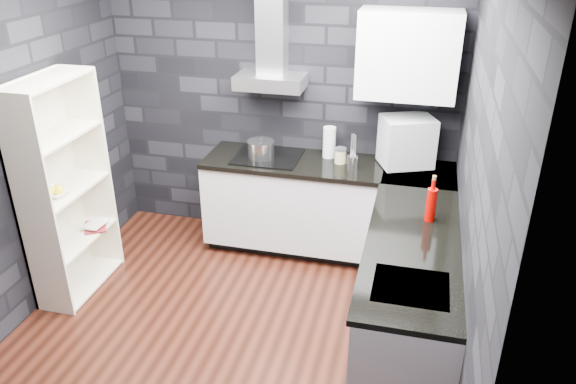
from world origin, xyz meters
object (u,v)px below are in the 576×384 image
at_px(bookshelf, 65,190).
at_px(pot, 261,150).
at_px(storage_jar, 340,156).
at_px(glass_vase, 329,142).
at_px(utensil_crock, 352,163).
at_px(fruit_bowl, 56,192).
at_px(appliance_garage, 407,141).
at_px(red_bottle, 431,205).

bearing_deg(bookshelf, pot, 51.64).
xyz_separation_m(pot, storage_jar, (0.71, 0.07, -0.02)).
bearing_deg(storage_jar, bookshelf, -152.10).
distance_m(glass_vase, utensil_crock, 0.34).
xyz_separation_m(glass_vase, storage_jar, (0.12, -0.11, -0.08)).
bearing_deg(storage_jar, fruit_bowl, -149.63).
height_order(storage_jar, bookshelf, bookshelf).
height_order(utensil_crock, fruit_bowl, utensil_crock).
xyz_separation_m(appliance_garage, fruit_bowl, (-2.58, -1.26, -0.19)).
bearing_deg(bookshelf, glass_vase, 46.17).
relative_size(pot, utensil_crock, 1.92).
bearing_deg(bookshelf, utensil_crock, 38.32).
bearing_deg(appliance_garage, storage_jar, 164.37).
xyz_separation_m(pot, appliance_garage, (1.26, 0.14, 0.14)).
bearing_deg(utensil_crock, pot, 176.51).
relative_size(pot, red_bottle, 0.95).
bearing_deg(glass_vase, pot, -163.12).
bearing_deg(glass_vase, storage_jar, -42.71).
relative_size(appliance_garage, bookshelf, 0.23).
xyz_separation_m(pot, red_bottle, (1.49, -0.82, 0.04)).
height_order(appliance_garage, bookshelf, bookshelf).
bearing_deg(red_bottle, storage_jar, 131.41).
bearing_deg(pot, utensil_crock, -3.49).
bearing_deg(bookshelf, red_bottle, 18.04).
xyz_separation_m(pot, fruit_bowl, (-1.32, -1.12, -0.04)).
height_order(pot, appliance_garage, appliance_garage).
distance_m(pot, glass_vase, 0.61).
distance_m(storage_jar, red_bottle, 1.19).
bearing_deg(storage_jar, glass_vase, 137.29).
relative_size(red_bottle, bookshelf, 0.14).
distance_m(glass_vase, appliance_garage, 0.68).
xyz_separation_m(appliance_garage, bookshelf, (-2.58, -1.14, -0.22)).
relative_size(pot, appliance_garage, 0.55).
distance_m(red_bottle, fruit_bowl, 2.82).
height_order(pot, fruit_bowl, pot).
xyz_separation_m(glass_vase, appliance_garage, (0.67, -0.04, 0.09)).
bearing_deg(utensil_crock, appliance_garage, 23.44).
bearing_deg(storage_jar, pot, -174.67).
distance_m(utensil_crock, appliance_garage, 0.50).
bearing_deg(pot, red_bottle, -28.92).
bearing_deg(red_bottle, utensil_crock, 130.64).
xyz_separation_m(utensil_crock, bookshelf, (-2.14, -0.96, -0.06)).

